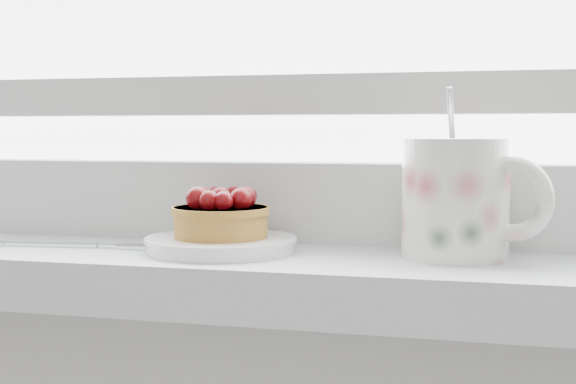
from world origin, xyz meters
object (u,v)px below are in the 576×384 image
(saucer, at_px, (221,244))
(fork, at_px, (82,245))
(raspberry_tart, at_px, (221,215))
(floral_mug, at_px, (459,196))

(saucer, xyz_separation_m, fork, (-0.12, -0.01, -0.00))
(raspberry_tart, bearing_deg, saucer, 174.82)
(floral_mug, bearing_deg, raspberry_tart, -175.20)
(floral_mug, height_order, fork, floral_mug)
(fork, bearing_deg, raspberry_tart, 2.51)
(saucer, xyz_separation_m, raspberry_tart, (0.00, -0.00, 0.02))
(floral_mug, bearing_deg, saucer, -175.22)
(floral_mug, relative_size, fork, 0.76)
(saucer, distance_m, floral_mug, 0.19)
(fork, bearing_deg, saucer, 2.53)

